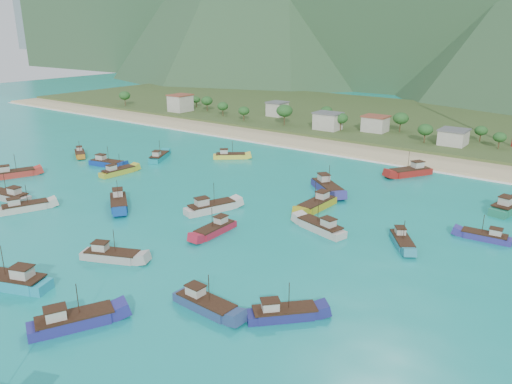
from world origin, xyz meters
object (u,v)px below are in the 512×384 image
Objects in this scene: boat_16 at (215,230)px; boat_2 at (410,172)px; boat_32 at (230,156)px; boat_19 at (12,282)px; boat_0 at (111,256)px; boat_6 at (13,174)px; boat_3 at (73,321)px; boat_24 at (159,157)px; boat_5 at (118,172)px; boat_7 at (485,237)px; boat_30 at (24,207)px; boat_18 at (119,203)px; boat_1 at (327,188)px; boat_27 at (321,227)px; boat_29 at (205,305)px; boat_17 at (80,154)px; boat_9 at (509,207)px; boat_23 at (317,205)px; boat_28 at (9,197)px; boat_10 at (402,241)px; boat_20 at (211,208)px; boat_13 at (107,163)px.

boat_2 is at bearing -105.53° from boat_16.
boat_19 is at bearing -23.40° from boat_32.
boat_6 is (-61.87, 16.53, 0.09)m from boat_0.
boat_0 is at bearing 154.66° from boat_3.
boat_3 is 88.74m from boat_24.
boat_5 is 0.96× the size of boat_24.
boat_30 is (-84.93, -42.93, 0.16)m from boat_7.
boat_7 is 76.14m from boat_18.
boat_1 is at bearing 117.42° from boat_3.
boat_5 is at bearing -108.67° from boat_24.
boat_29 is at bearing -162.84° from boat_27.
boat_7 is at bearing -30.38° from boat_24.
boat_6 reaches higher than boat_17.
boat_19 is 36.21m from boat_30.
boat_32 is at bearing -167.47° from boat_9.
boat_3 is 59.44m from boat_23.
boat_28 is at bearing -94.16° from boat_29.
boat_0 is at bearing 129.39° from boat_7.
boat_28 is at bearing -174.36° from boat_3.
boat_9 is (38.57, 11.54, 0.01)m from boat_1.
boat_5 is 1.14× the size of boat_10.
boat_19 is at bearing -72.58° from boat_20.
boat_6 is 1.01× the size of boat_28.
boat_24 is at bearing 89.02° from boat_27.
boat_0 is at bearing 15.77° from boat_30.
boat_19 is 55.01m from boat_27.
boat_23 is (57.17, 8.61, 0.15)m from boat_5.
boat_20 is (65.45, -12.97, 0.27)m from boat_17.
boat_3 reaches higher than boat_6.
boat_20 is at bearing -23.59° from boat_10.
boat_27 is at bearing 48.75° from boat_30.
boat_5 is at bearing 163.51° from boat_3.
boat_27 reaches higher than boat_10.
boat_5 is (-41.42, 34.76, -0.02)m from boat_0.
boat_24 reaches higher than boat_30.
boat_7 is 0.82× the size of boat_18.
boat_29 is at bearing -2.39° from boat_32.
boat_1 is at bearing 97.30° from boat_2.
boat_23 is 1.11× the size of boat_29.
boat_3 is 17.74m from boat_29.
boat_9 reaches higher than boat_2.
boat_27 is (73.71, -5.92, 0.02)m from boat_13.
boat_5 is 0.93× the size of boat_13.
boat_9 is (27.15, -14.09, 0.04)m from boat_2.
boat_1 is 71.42m from boat_3.
boat_10 is (-12.28, -31.10, -0.36)m from boat_9.
boat_3 is 47.50m from boat_18.
boat_19 reaches higher than boat_24.
boat_10 is 0.84× the size of boat_30.
boat_13 is at bearing -18.82° from boat_16.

